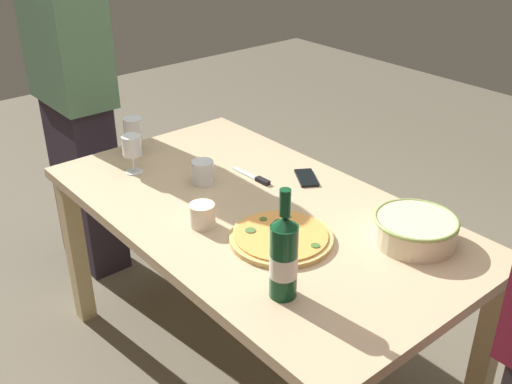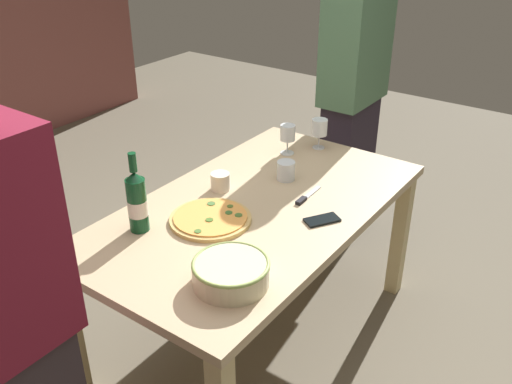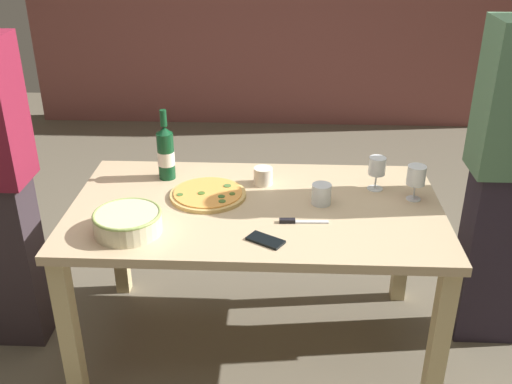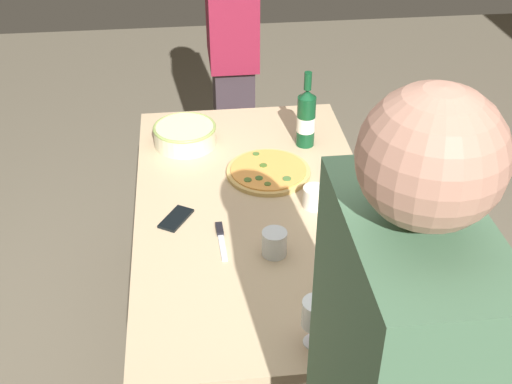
{
  "view_description": "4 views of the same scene",
  "coord_description": "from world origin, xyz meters",
  "px_view_note": "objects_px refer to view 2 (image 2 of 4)",
  "views": [
    {
      "loc": [
        -1.43,
        1.2,
        1.8
      ],
      "look_at": [
        0.0,
        0.0,
        0.81
      ],
      "focal_mm": 42.21,
      "sensor_mm": 36.0,
      "label": 1
    },
    {
      "loc": [
        -1.72,
        -1.24,
        1.95
      ],
      "look_at": [
        0.0,
        0.0,
        0.81
      ],
      "focal_mm": 39.55,
      "sensor_mm": 36.0,
      "label": 2
    },
    {
      "loc": [
        0.1,
        -2.27,
        1.94
      ],
      "look_at": [
        0.0,
        0.0,
        0.81
      ],
      "focal_mm": 41.74,
      "sensor_mm": 36.0,
      "label": 3
    },
    {
      "loc": [
        1.96,
        -0.23,
        2.17
      ],
      "look_at": [
        0.0,
        0.0,
        0.81
      ],
      "focal_mm": 45.58,
      "sensor_mm": 36.0,
      "label": 4
    }
  ],
  "objects_px": {
    "pizza": "(211,219)",
    "cell_phone": "(322,220)",
    "person_host": "(353,96)",
    "cup_ceramic": "(220,181)",
    "person_guest_left": "(0,340)",
    "serving_bowl": "(231,272)",
    "wine_bottle": "(137,201)",
    "pizza_knife": "(306,197)",
    "dining_table": "(256,223)",
    "wine_glass_by_bottle": "(320,129)",
    "cup_amber": "(286,171)",
    "wine_glass_near_pizza": "(288,134)"
  },
  "relations": [
    {
      "from": "person_host",
      "to": "cup_ceramic",
      "type": "bearing_deg",
      "value": -10.77
    },
    {
      "from": "pizza",
      "to": "wine_glass_by_bottle",
      "type": "distance_m",
      "value": 0.91
    },
    {
      "from": "wine_glass_near_pizza",
      "to": "person_guest_left",
      "type": "distance_m",
      "value": 1.73
    },
    {
      "from": "wine_bottle",
      "to": "wine_glass_near_pizza",
      "type": "relative_size",
      "value": 2.17
    },
    {
      "from": "serving_bowl",
      "to": "cup_amber",
      "type": "relative_size",
      "value": 2.99
    },
    {
      "from": "dining_table",
      "to": "pizza_knife",
      "type": "bearing_deg",
      "value": -39.58
    },
    {
      "from": "serving_bowl",
      "to": "pizza_knife",
      "type": "distance_m",
      "value": 0.68
    },
    {
      "from": "cup_amber",
      "to": "pizza_knife",
      "type": "distance_m",
      "value": 0.21
    },
    {
      "from": "dining_table",
      "to": "wine_glass_near_pizza",
      "type": "relative_size",
      "value": 10.33
    },
    {
      "from": "wine_bottle",
      "to": "pizza",
      "type": "bearing_deg",
      "value": -41.04
    },
    {
      "from": "wine_bottle",
      "to": "wine_glass_near_pizza",
      "type": "xyz_separation_m",
      "value": [
        0.97,
        -0.08,
        -0.02
      ]
    },
    {
      "from": "dining_table",
      "to": "pizza_knife",
      "type": "xyz_separation_m",
      "value": [
        0.17,
        -0.14,
        0.1
      ]
    },
    {
      "from": "wine_bottle",
      "to": "pizza_knife",
      "type": "height_order",
      "value": "wine_bottle"
    },
    {
      "from": "wine_glass_near_pizza",
      "to": "pizza_knife",
      "type": "distance_m",
      "value": 0.5
    },
    {
      "from": "wine_glass_near_pizza",
      "to": "person_host",
      "type": "xyz_separation_m",
      "value": [
        0.62,
        -0.05,
        0.04
      ]
    },
    {
      "from": "serving_bowl",
      "to": "cup_ceramic",
      "type": "xyz_separation_m",
      "value": [
        0.52,
        0.47,
        -0.01
      ]
    },
    {
      "from": "cup_ceramic",
      "to": "cell_phone",
      "type": "xyz_separation_m",
      "value": [
        0.03,
        -0.51,
        -0.04
      ]
    },
    {
      "from": "wine_glass_by_bottle",
      "to": "cup_ceramic",
      "type": "bearing_deg",
      "value": 169.26
    },
    {
      "from": "wine_glass_by_bottle",
      "to": "pizza_knife",
      "type": "distance_m",
      "value": 0.58
    },
    {
      "from": "person_host",
      "to": "cup_amber",
      "type": "bearing_deg",
      "value": 0.25
    },
    {
      "from": "serving_bowl",
      "to": "person_host",
      "type": "xyz_separation_m",
      "value": [
        1.65,
        0.39,
        0.1
      ]
    },
    {
      "from": "person_host",
      "to": "pizza",
      "type": "bearing_deg",
      "value": -4.2
    },
    {
      "from": "cell_phone",
      "to": "person_host",
      "type": "distance_m",
      "value": 1.19
    },
    {
      "from": "wine_glass_near_pizza",
      "to": "person_host",
      "type": "distance_m",
      "value": 0.62
    },
    {
      "from": "dining_table",
      "to": "serving_bowl",
      "type": "xyz_separation_m",
      "value": [
        -0.5,
        -0.25,
        0.14
      ]
    },
    {
      "from": "pizza",
      "to": "wine_glass_near_pizza",
      "type": "relative_size",
      "value": 2.18
    },
    {
      "from": "pizza",
      "to": "cell_phone",
      "type": "xyz_separation_m",
      "value": [
        0.27,
        -0.37,
        -0.01
      ]
    },
    {
      "from": "wine_glass_by_bottle",
      "to": "cell_phone",
      "type": "height_order",
      "value": "wine_glass_by_bottle"
    },
    {
      "from": "pizza",
      "to": "pizza_knife",
      "type": "relative_size",
      "value": 1.67
    },
    {
      "from": "pizza",
      "to": "person_guest_left",
      "type": "bearing_deg",
      "value": -176.33
    },
    {
      "from": "dining_table",
      "to": "cell_phone",
      "type": "bearing_deg",
      "value": -80.38
    },
    {
      "from": "pizza",
      "to": "cup_ceramic",
      "type": "bearing_deg",
      "value": 30.37
    },
    {
      "from": "cup_ceramic",
      "to": "person_host",
      "type": "xyz_separation_m",
      "value": [
        1.13,
        -0.08,
        0.11
      ]
    },
    {
      "from": "cup_ceramic",
      "to": "wine_glass_near_pizza",
      "type": "bearing_deg",
      "value": -3.35
    },
    {
      "from": "cup_amber",
      "to": "pizza_knife",
      "type": "xyz_separation_m",
      "value": [
        -0.11,
        -0.17,
        -0.04
      ]
    },
    {
      "from": "wine_glass_by_bottle",
      "to": "cup_amber",
      "type": "bearing_deg",
      "value": -171.76
    },
    {
      "from": "cup_ceramic",
      "to": "person_guest_left",
      "type": "distance_m",
      "value": 1.23
    },
    {
      "from": "cup_ceramic",
      "to": "person_host",
      "type": "relative_size",
      "value": 0.05
    },
    {
      "from": "cell_phone",
      "to": "pizza_knife",
      "type": "xyz_separation_m",
      "value": [
        0.12,
        0.15,
        0.0
      ]
    },
    {
      "from": "cup_ceramic",
      "to": "person_host",
      "type": "height_order",
      "value": "person_host"
    },
    {
      "from": "cup_amber",
      "to": "cup_ceramic",
      "type": "height_order",
      "value": "cup_amber"
    },
    {
      "from": "wine_bottle",
      "to": "wine_glass_by_bottle",
      "type": "bearing_deg",
      "value": -8.79
    },
    {
      "from": "serving_bowl",
      "to": "person_guest_left",
      "type": "distance_m",
      "value": 0.74
    },
    {
      "from": "person_guest_left",
      "to": "cell_phone",
      "type": "bearing_deg",
      "value": -13.52
    },
    {
      "from": "pizza",
      "to": "wine_glass_by_bottle",
      "type": "bearing_deg",
      "value": 0.89
    },
    {
      "from": "serving_bowl",
      "to": "wine_bottle",
      "type": "relative_size",
      "value": 0.81
    },
    {
      "from": "dining_table",
      "to": "cup_amber",
      "type": "distance_m",
      "value": 0.31
    },
    {
      "from": "pizza",
      "to": "cup_amber",
      "type": "distance_m",
      "value": 0.5
    },
    {
      "from": "dining_table",
      "to": "cup_amber",
      "type": "xyz_separation_m",
      "value": [
        0.28,
        0.03,
        0.14
      ]
    },
    {
      "from": "pizza",
      "to": "person_host",
      "type": "distance_m",
      "value": 1.38
    }
  ]
}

